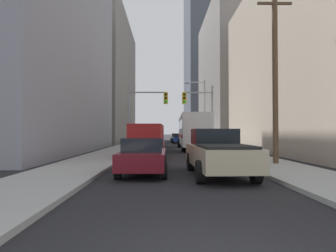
{
  "coord_description": "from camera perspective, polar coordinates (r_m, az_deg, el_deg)",
  "views": [
    {
      "loc": [
        -0.72,
        -3.55,
        1.77
      ],
      "look_at": [
        0.0,
        36.14,
        2.59
      ],
      "focal_mm": 30.63,
      "sensor_mm": 36.0,
      "label": 1
    }
  ],
  "objects": [
    {
      "name": "sedan_green",
      "position": [
        49.09,
        1.68,
        -2.35
      ],
      "size": [
        1.95,
        4.23,
        1.52
      ],
      "color": "#195938",
      "rests_on": "ground"
    },
    {
      "name": "pickup_truck_beige",
      "position": [
        11.89,
        9.84,
        -5.19
      ],
      "size": [
        2.2,
        5.46,
        1.9
      ],
      "color": "#C6B793",
      "rests_on": "ground"
    },
    {
      "name": "city_bus",
      "position": [
        28.93,
        4.98,
        -0.86
      ],
      "size": [
        2.85,
        11.57,
        3.4
      ],
      "color": "silver",
      "rests_on": "ground"
    },
    {
      "name": "sidewalk_left",
      "position": [
        53.73,
        -5.41,
        -2.99
      ],
      "size": [
        3.14,
        160.0,
        0.15
      ],
      "primitive_type": "cube",
      "color": "#9E9E99",
      "rests_on": "ground"
    },
    {
      "name": "traffic_signal_near_right",
      "position": [
        26.48,
        6.29,
        3.65
      ],
      "size": [
        2.87,
        0.44,
        6.0
      ],
      "color": "gray",
      "rests_on": "ground"
    },
    {
      "name": "building_left_mid_office",
      "position": [
        56.19,
        -18.87,
        8.57
      ],
      "size": [
        21.2,
        27.97,
        22.46
      ],
      "primitive_type": "cube",
      "color": "gray",
      "rests_on": "ground"
    },
    {
      "name": "cargo_van_red",
      "position": [
        19.43,
        -4.08,
        -2.6
      ],
      "size": [
        2.19,
        5.28,
        2.26
      ],
      "color": "maroon",
      "rests_on": "ground"
    },
    {
      "name": "building_right_far_highrise",
      "position": [
        99.93,
        11.4,
        18.42
      ],
      "size": [
        25.42,
        25.84,
        70.52
      ],
      "primitive_type": "cube",
      "color": "#4C515B",
      "rests_on": "ground"
    },
    {
      "name": "street_lamp_right",
      "position": [
        32.06,
        6.65,
        3.78
      ],
      "size": [
        2.38,
        0.32,
        7.5
      ],
      "color": "gray",
      "rests_on": "ground"
    },
    {
      "name": "utility_pole_right",
      "position": [
        16.19,
        20.53,
        11.19
      ],
      "size": [
        2.2,
        0.28,
        9.88
      ],
      "color": "brown",
      "rests_on": "ground"
    },
    {
      "name": "building_right_mid_block",
      "position": [
        55.7,
        17.1,
        9.33
      ],
      "size": [
        18.11,
        24.1,
        23.78
      ],
      "primitive_type": "cube",
      "color": "gray",
      "rests_on": "ground"
    },
    {
      "name": "sedan_maroon",
      "position": [
        12.06,
        -4.91,
        -5.92
      ],
      "size": [
        1.95,
        4.23,
        1.52
      ],
      "color": "maroon",
      "rests_on": "ground"
    },
    {
      "name": "traffic_signal_near_left",
      "position": [
        26.32,
        -4.45,
        3.76
      ],
      "size": [
        3.66,
        0.44,
        6.0
      ],
      "color": "gray",
      "rests_on": "ground"
    },
    {
      "name": "sidewalk_right",
      "position": [
        53.86,
        4.85,
        -2.98
      ],
      "size": [
        3.14,
        160.0,
        0.15
      ],
      "primitive_type": "cube",
      "color": "#9E9E99",
      "rests_on": "ground"
    },
    {
      "name": "sedan_blue",
      "position": [
        43.72,
        2.15,
        -2.49
      ],
      "size": [
        1.95,
        4.22,
        1.52
      ],
      "color": "navy",
      "rests_on": "ground"
    },
    {
      "name": "sedan_silver",
      "position": [
        25.24,
        -2.88,
        -3.45
      ],
      "size": [
        1.95,
        4.24,
        1.52
      ],
      "color": "#B7BABF",
      "rests_on": "ground"
    },
    {
      "name": "sedan_navy",
      "position": [
        33.67,
        -2.78,
        -2.88
      ],
      "size": [
        1.95,
        4.26,
        1.52
      ],
      "color": "#141E4C",
      "rests_on": "ground"
    }
  ]
}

